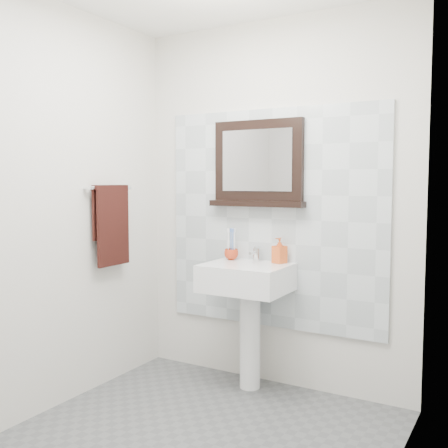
# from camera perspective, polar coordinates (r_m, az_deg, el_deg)

# --- Properties ---
(back_wall) EXTENTS (2.00, 0.01, 2.50)m
(back_wall) POSITION_cam_1_polar(r_m,az_deg,el_deg) (3.62, 5.37, 2.14)
(back_wall) COLOR silver
(back_wall) RESTS_ON ground
(left_wall) EXTENTS (0.01, 2.20, 2.50)m
(left_wall) POSITION_cam_1_polar(r_m,az_deg,el_deg) (3.33, -18.89, 1.70)
(left_wall) COLOR silver
(left_wall) RESTS_ON ground
(right_wall) EXTENTS (0.01, 2.20, 2.50)m
(right_wall) POSITION_cam_1_polar(r_m,az_deg,el_deg) (2.25, 16.92, 0.45)
(right_wall) COLOR silver
(right_wall) RESTS_ON ground
(splashback) EXTENTS (1.60, 0.02, 1.50)m
(splashback) POSITION_cam_1_polar(r_m,az_deg,el_deg) (3.61, 5.28, 0.55)
(splashback) COLOR silver
(splashback) RESTS_ON back_wall
(pedestal_sink) EXTENTS (0.55, 0.44, 0.96)m
(pedestal_sink) POSITION_cam_1_polar(r_m,az_deg,el_deg) (3.52, 2.52, -7.32)
(pedestal_sink) COLOR white
(pedestal_sink) RESTS_ON ground
(toothbrush_cup) EXTENTS (0.11, 0.11, 0.08)m
(toothbrush_cup) POSITION_cam_1_polar(r_m,az_deg,el_deg) (3.67, 0.80, -3.32)
(toothbrush_cup) COLOR #B33215
(toothbrush_cup) RESTS_ON pedestal_sink
(toothbrushes) EXTENTS (0.05, 0.04, 0.21)m
(toothbrushes) POSITION_cam_1_polar(r_m,az_deg,el_deg) (3.66, 0.85, -2.00)
(toothbrushes) COLOR white
(toothbrushes) RESTS_ON toothbrush_cup
(soap_dispenser) EXTENTS (0.10, 0.10, 0.17)m
(soap_dispenser) POSITION_cam_1_polar(r_m,az_deg,el_deg) (3.53, 6.06, -2.88)
(soap_dispenser) COLOR red
(soap_dispenser) RESTS_ON pedestal_sink
(framed_mirror) EXTENTS (0.70, 0.11, 0.59)m
(framed_mirror) POSITION_cam_1_polar(r_m,az_deg,el_deg) (3.62, 3.74, 6.37)
(framed_mirror) COLOR black
(framed_mirror) RESTS_ON back_wall
(towel_bar) EXTENTS (0.07, 0.40, 0.03)m
(towel_bar) POSITION_cam_1_polar(r_m,az_deg,el_deg) (3.65, -12.31, 3.86)
(towel_bar) COLOR silver
(towel_bar) RESTS_ON left_wall
(hand_towel) EXTENTS (0.06, 0.30, 0.55)m
(hand_towel) POSITION_cam_1_polar(r_m,az_deg,el_deg) (3.65, -12.17, 0.56)
(hand_towel) COLOR black
(hand_towel) RESTS_ON towel_bar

